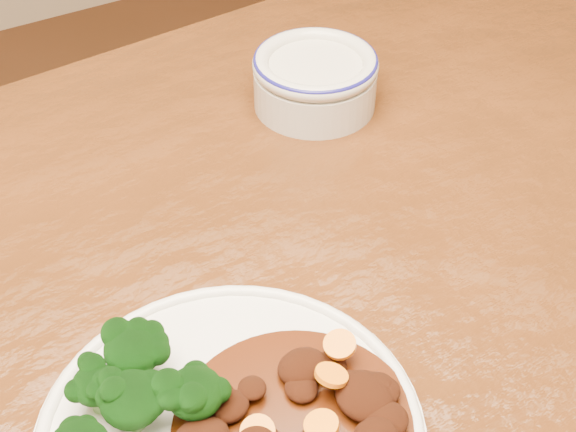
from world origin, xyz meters
TOP-DOWN VIEW (x-y plane):
  - dining_table at (0.00, 0.00)m, footprint 1.56×1.01m
  - broccoli_florets at (-0.05, -0.04)m, footprint 0.12×0.10m
  - mince_stew at (0.04, -0.11)m, footprint 0.17×0.17m
  - dip_bowl at (0.27, 0.24)m, footprint 0.13×0.13m

SIDE VIEW (x-z plane):
  - dining_table at x=0.00m, z-range 0.30..1.05m
  - mince_stew at x=0.04m, z-range 0.76..0.79m
  - dip_bowl at x=0.27m, z-range 0.75..0.81m
  - broccoli_florets at x=-0.05m, z-range 0.77..0.81m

